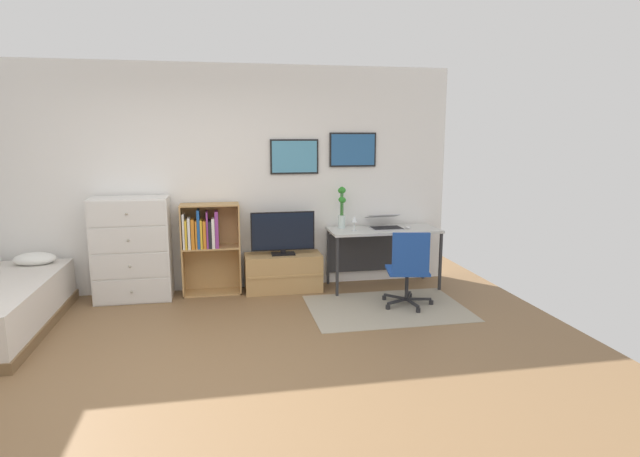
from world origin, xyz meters
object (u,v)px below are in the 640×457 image
desk (381,238)px  television (283,234)px  tv_stand (283,272)px  bamboo_vase (342,206)px  bookshelf (207,241)px  laptop (385,222)px  computer_mouse (408,227)px  wine_glass (354,220)px  office_chair (409,267)px  dresser (132,249)px

desk → television: bearing=-179.5°
tv_stand → bamboo_vase: (0.74, 0.06, 0.79)m
bamboo_vase → bookshelf: bearing=-179.5°
laptop → bamboo_vase: (-0.53, 0.08, 0.21)m
television → bamboo_vase: bamboo_vase is taller
tv_stand → bookshelf: bearing=176.9°
desk → computer_mouse: (0.30, -0.13, 0.15)m
bookshelf → computer_mouse: size_ratio=10.42×
desk → tv_stand: bearing=179.5°
laptop → computer_mouse: 0.29m
computer_mouse → wine_glass: (-0.68, -0.00, 0.12)m
desk → office_chair: 0.90m
bookshelf → laptop: (2.17, -0.06, 0.16)m
television → desk: size_ratio=0.57×
bookshelf → bamboo_vase: bearing=0.5°
bookshelf → computer_mouse: (2.43, -0.19, 0.11)m
desk → wine_glass: 0.49m
bookshelf → wine_glass: bearing=-6.3°
tv_stand → wine_glass: wine_glass is taller
dresser → desk: (2.97, 0.00, 0.01)m
television → computer_mouse: size_ratio=7.37×
dresser → television: (1.73, -0.01, 0.12)m
tv_stand → laptop: laptop is taller
office_chair → computer_mouse: bearing=81.8°
laptop → television: bearing=179.7°
bamboo_vase → wine_glass: bearing=-62.8°
desk → computer_mouse: 0.36m
bookshelf → desk: (2.14, -0.06, -0.04)m
wine_glass → computer_mouse: bearing=0.2°
bookshelf → television: bookshelf is taller
tv_stand → computer_mouse: computer_mouse is taller
wine_glass → television: bearing=171.7°
bookshelf → office_chair: bearing=-23.5°
desk → laptop: (0.03, -0.00, 0.20)m
desk → laptop: size_ratio=3.21×
tv_stand → desk: (1.24, -0.01, 0.38)m
bamboo_vase → wine_glass: bamboo_vase is taller
laptop → office_chair: bearing=-90.8°
bookshelf → tv_stand: size_ratio=1.18×
television → office_chair: size_ratio=0.89×
television → desk: television is taller
bookshelf → bamboo_vase: size_ratio=2.12×
tv_stand → bamboo_vase: bamboo_vase is taller
dresser → bookshelf: 0.84m
tv_stand → office_chair: (1.27, -0.89, 0.23)m
laptop → tv_stand: bearing=178.7°
dresser → desk: size_ratio=0.88×
desk → computer_mouse: computer_mouse is taller
tv_stand → laptop: size_ratio=2.19×
bookshelf → tv_stand: bookshelf is taller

